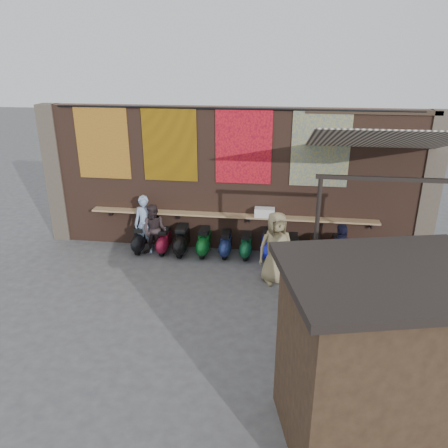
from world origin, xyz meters
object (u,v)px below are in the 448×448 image
diner_left (145,224)px  diner_right (155,230)px  scooter_stool_1 (164,241)px  scooter_stool_2 (182,241)px  scooter_stool_5 (246,246)px  shopper_grey (403,278)px  scooter_stool_7 (293,249)px  market_stall (378,364)px  scooter_stool_3 (204,242)px  scooter_stool_4 (226,244)px  scooter_stool_8 (315,249)px  scooter_stool_0 (140,239)px  scooter_stool_6 (268,245)px  shelf_box (265,212)px  shopper_navy (340,257)px  shopper_tan (276,248)px  scooter_stool_9 (337,251)px

diner_left → diner_right: 0.36m
scooter_stool_1 → scooter_stool_2: bearing=-2.1°
scooter_stool_5 → shopper_grey: shopper_grey is taller
scooter_stool_1 → scooter_stool_7: 3.61m
diner_right → market_stall: bearing=-43.1°
scooter_stool_3 → market_stall: bearing=-59.0°
scooter_stool_4 → scooter_stool_8: 2.45m
scooter_stool_2 → market_stall: bearing=-54.6°
scooter_stool_1 → diner_right: bearing=-139.5°
scooter_stool_0 → scooter_stool_4: bearing=0.5°
scooter_stool_5 → scooter_stool_7: size_ratio=0.94×
scooter_stool_7 → scooter_stool_5: bearing=177.0°
scooter_stool_4 → scooter_stool_6: scooter_stool_6 is taller
scooter_stool_8 → shopper_grey: bearing=-53.0°
shelf_box → shopper_navy: size_ratio=0.33×
scooter_stool_4 → market_stall: bearing=-63.7°
scooter_stool_5 → diner_left: 2.89m
scooter_stool_5 → shopper_tan: 1.65m
scooter_stool_8 → diner_right: (-4.41, -0.19, 0.39)m
market_stall → scooter_stool_2: bearing=111.4°
shelf_box → scooter_stool_3: (-1.65, -0.28, -0.87)m
shelf_box → scooter_stool_9: bearing=-9.8°
diner_right → shopper_grey: bearing=-12.4°
scooter_stool_0 → scooter_stool_8: 4.90m
scooter_stool_7 → diner_left: size_ratio=0.46×
shopper_grey → scooter_stool_8: bearing=-15.6°
scooter_stool_0 → diner_left: size_ratio=0.47×
scooter_stool_2 → scooter_stool_6: (2.41, 0.03, -0.00)m
shopper_tan → scooter_stool_4: bearing=116.4°
scooter_stool_3 → shopper_grey: size_ratio=0.49×
scooter_stool_0 → scooter_stool_3: size_ratio=0.97×
scooter_stool_4 → diner_left: diner_left is taller
scooter_stool_6 → diner_right: 3.15m
diner_right → scooter_stool_5: bearing=10.5°
scooter_stool_3 → scooter_stool_7: size_ratio=1.05×
shelf_box → scooter_stool_4: bearing=-165.5°
scooter_stool_4 → shopper_tan: shopper_tan is taller
scooter_stool_6 → shopper_navy: bearing=-39.6°
scooter_stool_1 → scooter_stool_3: scooter_stool_3 is taller
scooter_stool_3 → shopper_tan: size_ratio=0.44×
scooter_stool_4 → scooter_stool_5: (0.57, 0.00, -0.01)m
scooter_stool_4 → shopper_navy: bearing=-26.4°
scooter_stool_1 → diner_right: diner_right is taller
scooter_stool_2 → scooter_stool_6: same height
shopper_tan → scooter_stool_5: bearing=101.8°
scooter_stool_5 → scooter_stool_9: size_ratio=0.89×
scooter_stool_1 → diner_left: size_ratio=0.43×
market_stall → shopper_grey: bearing=56.9°
scooter_stool_3 → scooter_stool_6: (1.78, 0.01, 0.02)m
scooter_stool_3 → scooter_stool_9: same height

